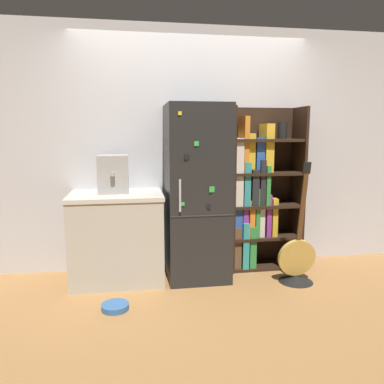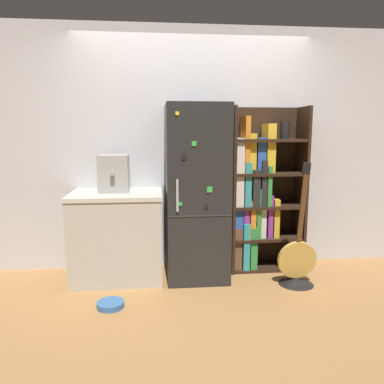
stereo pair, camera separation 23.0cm
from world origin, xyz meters
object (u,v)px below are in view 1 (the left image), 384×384
at_px(pet_bowl, 115,306).
at_px(bookshelf, 255,194).
at_px(espresso_machine, 113,174).
at_px(refrigerator, 196,192).
at_px(guitar, 297,265).

bearing_deg(pet_bowl, bookshelf, 29.19).
height_order(bookshelf, espresso_machine, bookshelf).
bearing_deg(espresso_machine, bookshelf, 3.65).
bearing_deg(refrigerator, pet_bowl, -140.75).
relative_size(bookshelf, guitar, 1.44).
xyz_separation_m(guitar, pet_bowl, (-1.77, -0.32, -0.14)).
bearing_deg(pet_bowl, refrigerator, 39.25).
xyz_separation_m(bookshelf, espresso_machine, (-1.51, -0.10, 0.26)).
distance_m(bookshelf, espresso_machine, 1.53).
bearing_deg(bookshelf, espresso_machine, -176.35).
bearing_deg(bookshelf, pet_bowl, -150.81).
bearing_deg(espresso_machine, pet_bowl, -88.81).
height_order(espresso_machine, guitar, espresso_machine).
xyz_separation_m(refrigerator, espresso_machine, (-0.83, 0.07, 0.20)).
height_order(refrigerator, pet_bowl, refrigerator).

